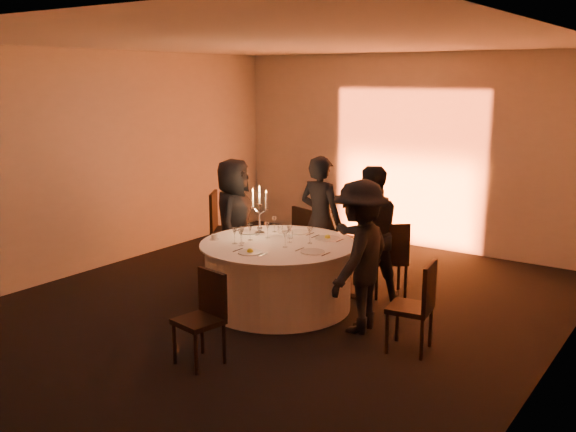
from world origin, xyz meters
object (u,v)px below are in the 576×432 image
Objects in this scene: chair_back_left at (308,236)px; chair_back_right at (390,255)px; chair_left at (223,225)px; guest_back_left at (320,220)px; chair_front at (204,312)px; candelabra at (260,217)px; guest_right at (360,256)px; guest_left at (234,220)px; banquet_table at (278,275)px; chair_right at (418,302)px; guest_back_right at (369,233)px; coffee_cup at (214,237)px.

chair_back_right reaches higher than chair_back_left.
chair_left is 1.55m from guest_back_left.
candelabra reaches higher than chair_front.
chair_back_right is at bearing -174.62° from guest_right.
guest_left is 1.00× the size of guest_right.
banquet_table is at bearing -139.67° from guest_left.
guest_back_left reaches higher than banquet_table.
chair_left reaches higher than chair_right.
guest_back_left reaches higher than candelabra.
guest_back_right reaches higher than banquet_table.
guest_back_left is at bearing -53.49° from guest_back_right.
guest_back_right reaches higher than guest_right.
guest_back_left is at bearing -115.86° from chair_left.
chair_back_right is at bearing -153.15° from chair_right.
chair_back_right is 1.05m from guest_back_left.
chair_right reaches higher than banquet_table.
guest_back_left is at bearing -38.90° from chair_back_right.
chair_back_left is 1.68m from coffee_cup.
chair_back_right is 0.58× the size of guest_left.
chair_front is 0.54× the size of guest_right.
guest_left is (-1.06, 0.49, 0.42)m from banquet_table.
banquet_table is at bearing -106.52° from chair_right.
chair_back_left is 1.19m from candelabra.
guest_right is (2.17, -0.57, 0.00)m from guest_left.
banquet_table is at bearing -150.88° from chair_left.
guest_left reaches higher than chair_right.
chair_back_right is at bearing 30.69° from candelabra.
candelabra is (0.26, 0.54, 0.18)m from coffee_cup.
chair_right is at bearing -140.18° from chair_left.
guest_back_right is 2.71× the size of candelabra.
banquet_table is 0.87m from coffee_cup.
guest_back_left reaches higher than guest_left.
chair_front is at bearing 102.65° from guest_back_left.
chair_right is 0.81m from guest_right.
banquet_table is 1.08× the size of guest_back_left.
guest_right reaches higher than coffee_cup.
banquet_table is 1.15m from guest_back_left.
chair_front is at bearing 121.37° from chair_back_left.
chair_back_left is at bearing 108.75° from banquet_table.
guest_left is at bearing -113.04° from chair_right.
guest_right is at bearing 61.37° from chair_back_right.
candelabra is at bearing 121.64° from chair_front.
chair_back_left is 3.02m from chair_front.
chair_back_right is at bearing -176.11° from guest_back_left.
banquet_table is 1.12× the size of guest_left.
banquet_table is 1.19m from guest_right.
coffee_cup is at bearing 137.32° from chair_front.
chair_left is (-1.60, 0.90, 0.22)m from banquet_table.
guest_back_right is (0.80, -0.19, -0.02)m from guest_back_left.
coffee_cup is (-1.81, -0.22, -0.01)m from guest_right.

